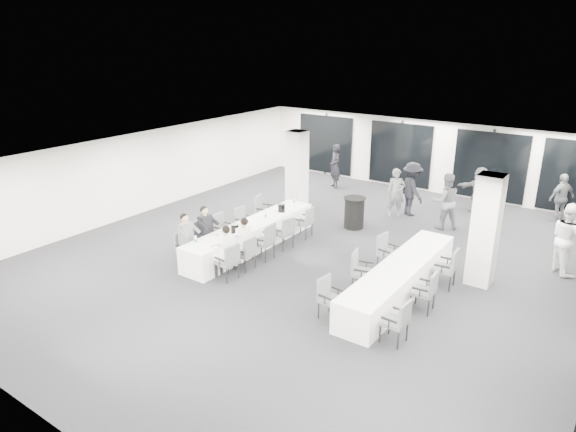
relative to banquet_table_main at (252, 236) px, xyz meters
name	(u,v)px	position (x,y,z in m)	size (l,w,h in m)	color
room	(364,205)	(2.75, 1.63, 1.01)	(14.04, 16.04, 2.84)	black
column_left	(297,171)	(-0.94, 3.72, 1.02)	(0.60, 0.60, 2.80)	silver
column_right	(485,230)	(6.06, 1.52, 1.02)	(0.60, 0.60, 2.80)	silver
banquet_table_main	(252,236)	(0.00, 0.00, 0.00)	(0.90, 5.00, 0.75)	white
banquet_table_side	(399,279)	(4.65, -0.17, 0.00)	(0.90, 5.00, 0.75)	white
cocktail_table	(354,212)	(1.64, 3.19, 0.13)	(0.72, 0.72, 1.00)	black
chair_main_left_near	(184,246)	(-0.83, -1.87, 0.13)	(0.45, 0.50, 0.88)	#585B61
chair_main_left_second	(203,235)	(-0.84, -1.13, 0.19)	(0.52, 0.58, 0.99)	#585B61
chair_main_left_mid	(222,228)	(-0.83, -0.35, 0.17)	(0.51, 0.56, 0.96)	#585B61
chair_main_left_fourth	(243,220)	(-0.83, 0.60, 0.14)	(0.49, 0.54, 0.90)	#585B61
chair_main_left_far	(263,209)	(-0.84, 1.61, 0.21)	(0.63, 0.66, 1.03)	#585B61
chair_main_right_near	(229,260)	(0.83, -1.94, 0.17)	(0.54, 0.58, 0.95)	#585B61
chair_main_right_second	(247,252)	(0.83, -1.23, 0.14)	(0.48, 0.53, 0.91)	#585B61
chair_main_right_mid	(266,240)	(0.84, -0.43, 0.21)	(0.56, 0.61, 1.03)	#585B61
chair_main_right_fourth	(285,231)	(0.83, 0.50, 0.17)	(0.57, 0.60, 0.95)	#585B61
chair_main_right_far	(306,220)	(0.83, 1.57, 0.18)	(0.53, 0.58, 0.97)	#585B61
chair_side_left_near	(329,295)	(3.82, -2.09, 0.16)	(0.51, 0.56, 0.93)	#585B61
chair_side_left_mid	(360,269)	(3.81, -0.60, 0.20)	(0.62, 0.65, 1.02)	#585B61
chair_side_left_far	(386,250)	(3.82, 0.88, 0.18)	(0.55, 0.59, 0.97)	#585B61
chair_side_right_near	(398,319)	(5.48, -2.18, 0.16)	(0.50, 0.55, 0.95)	#585B61
chair_side_right_mid	(427,289)	(5.49, -0.62, 0.18)	(0.52, 0.57, 0.97)	#585B61
chair_side_right_far	(448,266)	(5.49, 0.78, 0.20)	(0.54, 0.60, 1.01)	#585B61
seated_guest_a	(188,236)	(-0.67, -1.87, 0.44)	(0.50, 0.38, 1.44)	#5B5E62
seated_guest_b	(207,228)	(-0.67, -1.13, 0.44)	(0.50, 0.38, 1.44)	black
seated_guest_c	(224,248)	(0.67, -1.93, 0.44)	(0.50, 0.38, 1.44)	white
seated_guest_d	(242,240)	(0.67, -1.23, 0.44)	(0.50, 0.38, 1.44)	white
standing_guest_a	(396,190)	(2.24, 5.02, 0.56)	(0.68, 0.55, 1.87)	#5B5E62
standing_guest_b	(446,198)	(4.01, 4.78, 0.66)	(1.00, 0.61, 2.07)	#5B5E62
standing_guest_c	(412,186)	(2.64, 5.41, 0.67)	(1.36, 0.69, 2.10)	black
standing_guest_d	(562,195)	(6.94, 7.60, 0.55)	(1.09, 0.61, 1.86)	#5B5E62
standing_guest_e	(493,202)	(5.30, 5.42, 0.59)	(0.93, 0.57, 1.93)	white
standing_guest_f	(480,187)	(4.47, 6.99, 0.55)	(1.70, 0.66, 1.86)	#5B5E62
standing_guest_g	(335,163)	(-1.21, 6.86, 0.63)	(0.73, 0.59, 2.01)	black
standing_guest_h	(569,234)	(7.68, 3.39, 0.69)	(1.03, 0.63, 2.13)	white
ice_bucket_near	(235,229)	(0.09, -0.84, 0.50)	(0.23, 0.23, 0.26)	black
ice_bucket_far	(282,208)	(0.09, 1.36, 0.50)	(0.22, 0.22, 0.25)	black
water_bottle_a	(196,240)	(-0.24, -2.00, 0.48)	(0.07, 0.07, 0.21)	silver
water_bottle_b	(266,215)	(0.07, 0.58, 0.49)	(0.07, 0.07, 0.22)	silver
water_bottle_c	(294,201)	(-0.01, 2.19, 0.49)	(0.07, 0.07, 0.23)	silver
plate_a	(217,235)	(-0.17, -1.26, 0.39)	(0.19, 0.19, 0.03)	white
plate_b	(219,241)	(0.14, -1.53, 0.39)	(0.21, 0.21, 0.03)	white
plate_c	(238,229)	(-0.04, -0.57, 0.39)	(0.19, 0.19, 0.03)	white
wine_glass	(210,242)	(0.23, -1.95, 0.51)	(0.07, 0.07, 0.18)	silver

